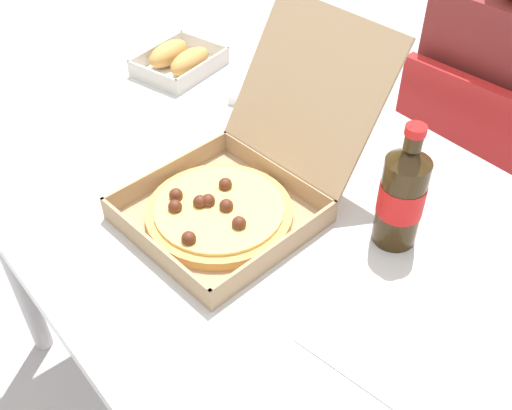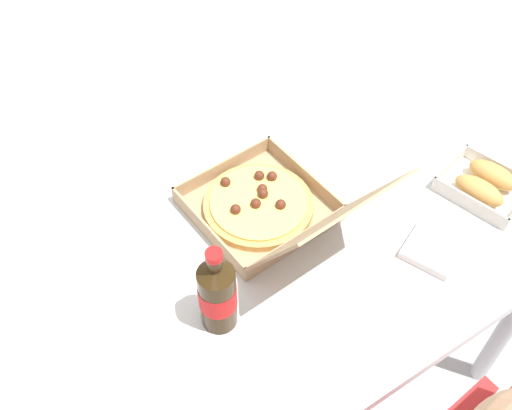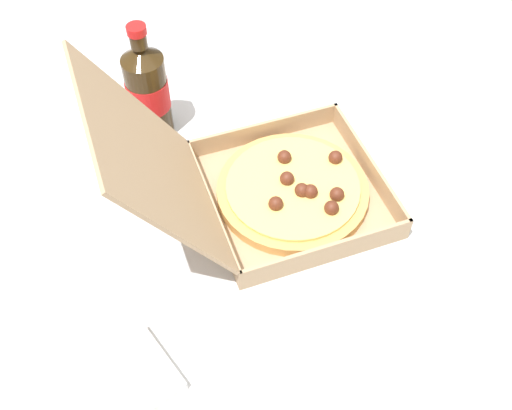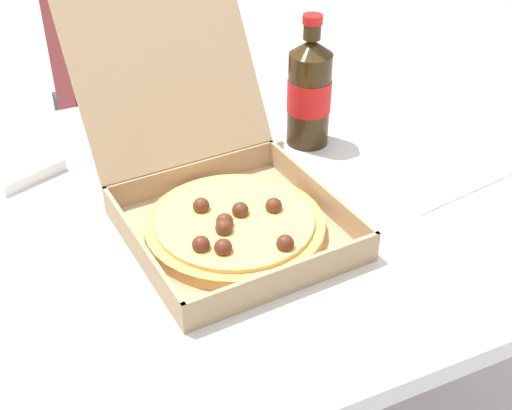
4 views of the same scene
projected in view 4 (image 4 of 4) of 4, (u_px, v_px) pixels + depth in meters
dining_table at (243, 238)px, 1.08m from camera, size 1.37×0.82×0.75m
chair at (149, 154)px, 1.68m from camera, size 0.43×0.43×0.83m
diner_person at (132, 68)px, 1.61m from camera, size 0.37×0.43×1.15m
pizza_box_open at (222, 198)px, 0.96m from camera, size 0.32×0.45×0.29m
cola_bottle at (309, 92)px, 1.12m from camera, size 0.07×0.07×0.22m
paper_menu at (434, 172)px, 1.09m from camera, size 0.23×0.18×0.00m
napkin_pile at (18, 165)px, 1.09m from camera, size 0.14×0.14×0.02m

